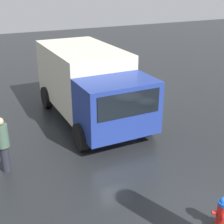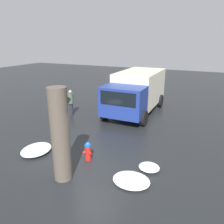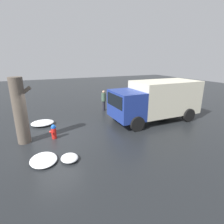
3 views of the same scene
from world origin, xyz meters
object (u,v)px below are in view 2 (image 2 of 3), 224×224
at_px(delivery_truck, 137,90).
at_px(pedestrian, 71,102).
at_px(fire_hydrant, 88,151).
at_px(tree_trunk, 60,135).

height_order(delivery_truck, pedestrian, delivery_truck).
xyz_separation_m(fire_hydrant, delivery_truck, (6.84, 0.29, 1.07)).
bearing_deg(pedestrian, delivery_truck, 38.45).
relative_size(fire_hydrant, tree_trunk, 0.24).
bearing_deg(fire_hydrant, tree_trunk, 25.29).
bearing_deg(delivery_truck, fire_hydrant, 92.48).
height_order(tree_trunk, delivery_truck, tree_trunk).
height_order(fire_hydrant, pedestrian, pedestrian).
relative_size(tree_trunk, pedestrian, 1.99).
relative_size(tree_trunk, delivery_truck, 0.54).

